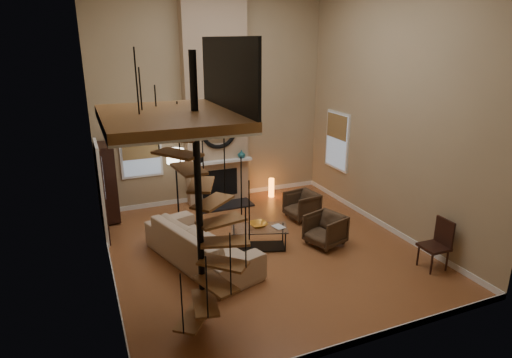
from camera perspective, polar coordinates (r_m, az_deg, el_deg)
name	(u,v)px	position (r m, az deg, el deg)	size (l,w,h in m)	color
ground	(263,249)	(9.08, 0.98, -9.19)	(6.00, 6.50, 0.01)	#AE6838
back_wall	(213,97)	(11.21, -5.72, 10.79)	(6.00, 0.02, 5.50)	tan
front_wall	(371,159)	(5.45, 14.97, 2.52)	(6.00, 0.02, 5.50)	tan
left_wall	(95,129)	(7.53, -20.45, 6.19)	(0.02, 6.50, 5.50)	tan
right_wall	(393,108)	(9.78, 17.61, 8.98)	(0.02, 6.50, 5.50)	tan
baseboard_back	(216,196)	(11.84, -5.30, -2.24)	(6.00, 0.02, 0.12)	white
baseboard_front	(355,342)	(6.67, 12.94, -20.30)	(6.00, 0.02, 0.12)	white
baseboard_left	(113,275)	(8.45, -18.37, -11.92)	(0.02, 6.50, 0.12)	white
baseboard_right	(381,223)	(10.50, 16.19, -5.64)	(0.02, 6.50, 0.12)	white
chimney_breast	(215,97)	(11.03, -5.42, 10.68)	(1.60, 0.38, 5.50)	tan
hearth	(224,206)	(11.26, -4.26, -3.52)	(1.50, 0.60, 0.04)	black
firebox	(220,183)	(11.34, -4.79, -0.53)	(0.95, 0.02, 0.72)	black
mantel	(220,162)	(11.09, -4.74, 2.29)	(1.70, 0.18, 0.06)	white
mirror_frame	(219,131)	(10.96, -4.95, 6.40)	(0.94, 0.94, 0.10)	black
mirror_disc	(219,130)	(10.97, -4.97, 6.41)	(0.80, 0.80, 0.01)	white
vase_left	(199,158)	(10.94, -7.57, 2.80)	(0.24, 0.24, 0.25)	black
vase_right	(242,154)	(11.28, -1.92, 3.32)	(0.20, 0.20, 0.21)	#185056
window_back	(141,147)	(10.99, -15.01, 4.13)	(1.02, 0.06, 1.52)	white
window_right	(337,140)	(11.54, 10.66, 5.11)	(0.06, 1.02, 1.52)	white
entry_door	(102,192)	(9.70, -19.68, -1.69)	(0.10, 1.05, 2.16)	white
loft	(177,112)	(5.79, -10.46, 8.66)	(1.70, 2.20, 1.09)	brown
spiral_stair	(200,212)	(6.25, -7.38, -4.36)	(1.47, 1.47, 4.06)	black
hutch	(107,182)	(10.69, -19.05, -0.40)	(0.38, 0.81, 1.81)	black
sofa	(200,243)	(8.47, -7.38, -8.44)	(2.66, 1.04, 0.78)	tan
armchair_near	(304,205)	(10.44, 6.36, -3.39)	(0.68, 0.70, 0.64)	#422E1E
armchair_far	(327,229)	(9.23, 9.41, -6.50)	(0.70, 0.72, 0.65)	#422E1E
coffee_table	(259,235)	(8.99, 0.42, -7.42)	(1.28, 0.92, 0.44)	silver
bowl	(258,225)	(8.94, 0.29, -6.06)	(0.38, 0.38, 0.09)	orange
book	(278,227)	(8.92, 2.88, -6.39)	(0.19, 0.26, 0.03)	gray
floor_lamp	(176,162)	(10.26, -10.58, 2.26)	(0.41, 0.41, 1.72)	black
accent_lamp	(271,188)	(11.84, 2.04, -1.19)	(0.15, 0.15, 0.54)	orange
side_chair	(438,242)	(8.84, 22.93, -7.69)	(0.47, 0.47, 0.98)	black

